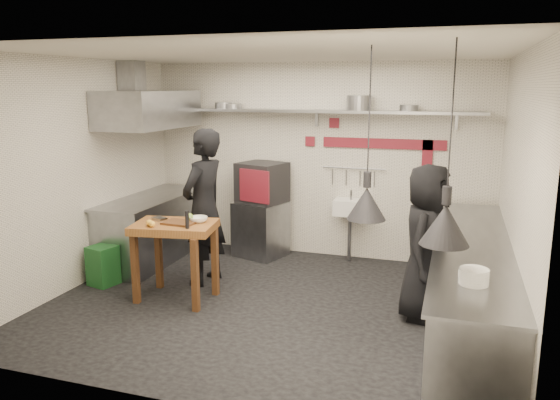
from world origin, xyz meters
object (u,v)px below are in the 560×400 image
(chef_left, at_px, (204,207))
(prep_table, at_px, (176,261))
(green_bin, at_px, (103,265))
(oven_stand, at_px, (261,229))
(combi_oven, at_px, (262,182))
(chef_right, at_px, (426,243))

(chef_left, bearing_deg, prep_table, 2.91)
(green_bin, distance_m, chef_left, 1.47)
(oven_stand, bearing_deg, green_bin, -112.35)
(combi_oven, relative_size, prep_table, 0.66)
(green_bin, height_order, chef_right, chef_right)
(chef_left, relative_size, chef_right, 1.17)
(oven_stand, relative_size, prep_table, 0.87)
(combi_oven, height_order, chef_left, chef_left)
(prep_table, relative_size, chef_right, 0.55)
(prep_table, xyz_separation_m, chef_left, (0.07, 0.62, 0.52))
(oven_stand, height_order, prep_table, prep_table)
(combi_oven, bearing_deg, oven_stand, -90.62)
(combi_oven, xyz_separation_m, prep_table, (-0.37, -1.94, -0.63))
(green_bin, bearing_deg, combi_oven, 50.62)
(oven_stand, xyz_separation_m, green_bin, (-1.47, -1.76, -0.15))
(prep_table, distance_m, chef_right, 2.84)
(oven_stand, relative_size, chef_right, 0.48)
(combi_oven, distance_m, prep_table, 2.08)
(combi_oven, bearing_deg, green_bin, -111.94)
(oven_stand, distance_m, chef_left, 1.43)
(combi_oven, distance_m, chef_left, 1.36)
(combi_oven, distance_m, green_bin, 2.48)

